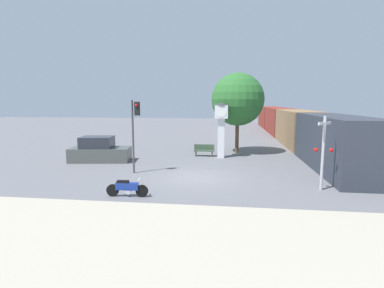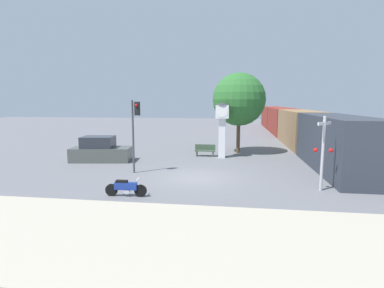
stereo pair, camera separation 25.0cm
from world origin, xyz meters
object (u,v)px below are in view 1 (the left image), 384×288
railroad_crossing_signal (323,150)px  bench (204,150)px  freight_train (287,124)px  motorcycle (127,188)px  parked_car (99,151)px  clock_tower (221,121)px  traffic_light (135,123)px  street_tree (238,99)px

railroad_crossing_signal → bench: size_ratio=2.25×
freight_train → railroad_crossing_signal: bearing=-95.9°
bench → motorcycle: bearing=-103.7°
motorcycle → parked_car: 8.93m
clock_tower → parked_car: size_ratio=0.95×
traffic_light → street_tree: size_ratio=0.66×
clock_tower → railroad_crossing_signal: size_ratio=1.17×
traffic_light → street_tree: 10.18m
street_tree → traffic_light: bearing=-127.8°
freight_train → street_tree: size_ratio=6.49×
freight_train → railroad_crossing_signal: railroad_crossing_signal is taller
railroad_crossing_signal → bench: bearing=127.7°
motorcycle → clock_tower: bearing=66.1°
motorcycle → street_tree: 14.04m
railroad_crossing_signal → parked_car: 14.80m
clock_tower → freight_train: clock_tower is taller
traffic_light → bench: bearing=59.6°
clock_tower → bench: 2.70m
clock_tower → motorcycle: bearing=-111.0°
street_tree → parked_car: size_ratio=1.50×
railroad_crossing_signal → freight_train: bearing=84.1°
traffic_light → street_tree: bearing=52.2°
freight_train → parked_car: size_ratio=9.74×
clock_tower → freight_train: (7.30, 13.15, -1.10)m
parked_car → bench: bearing=14.4°
traffic_light → street_tree: (6.17, 7.96, 1.44)m
freight_train → parked_car: freight_train is taller
freight_train → street_tree: street_tree is taller
clock_tower → street_tree: 3.03m
traffic_light → bench: (3.58, 6.11, -2.51)m
street_tree → bench: (-2.59, -1.85, -3.95)m
freight_train → traffic_light: size_ratio=9.83×
street_tree → parked_car: street_tree is taller
motorcycle → parked_car: (-4.71, 7.58, 0.34)m
clock_tower → traffic_light: (-4.92, -5.74, 0.19)m
motorcycle → freight_train: 25.94m
street_tree → parked_car: (-9.88, -4.84, -3.69)m
traffic_light → railroad_crossing_signal: (10.04, -2.23, -1.03)m
clock_tower → railroad_crossing_signal: bearing=-57.3°
clock_tower → bench: (-1.33, 0.37, -2.31)m
motorcycle → freight_train: size_ratio=0.04×
freight_train → street_tree: 12.79m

